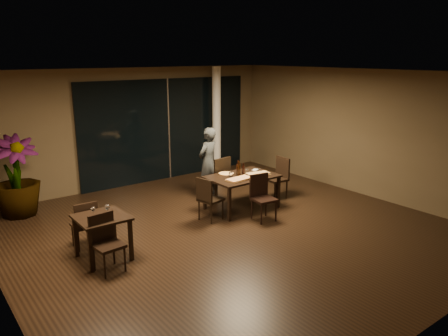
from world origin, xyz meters
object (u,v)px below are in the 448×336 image
chair_side_far (85,222)px  bottle_c (238,167)px  chair_main_right (279,175)px  side_table (102,223)px  diner (208,162)px  potted_plant (16,176)px  chair_main_left (208,197)px  chair_side_near (106,239)px  chair_main_near (262,195)px  main_table (242,179)px  chair_main_far (219,176)px  bottle_b (243,169)px  bottle_a (239,169)px

chair_side_far → bottle_c: size_ratio=2.67×
chair_main_right → side_table: bearing=-80.0°
diner → potted_plant: bearing=-36.9°
chair_main_left → chair_side_near: chair_side_near is taller
side_table → chair_side_near: bearing=-105.1°
chair_main_near → chair_main_right: bearing=40.2°
chair_main_right → chair_side_near: bearing=-75.4°
potted_plant → chair_side_far: bearing=-77.5°
chair_side_near → main_table: bearing=8.8°
side_table → bottle_c: 3.46m
main_table → chair_main_far: bearing=96.2°
side_table → chair_main_left: 2.41m
chair_main_left → chair_side_far: bearing=73.4°
main_table → chair_main_left: (-1.02, -0.16, -0.16)m
chair_main_far → chair_main_left: chair_main_far is taller
chair_main_near → chair_main_right: 1.50m
main_table → chair_main_left: size_ratio=1.64×
potted_plant → bottle_c: (4.02, -2.40, 0.06)m
side_table → bottle_b: (3.47, 0.53, 0.26)m
chair_side_near → chair_main_right: bearing=6.1°
bottle_c → main_table: bearing=-85.0°
chair_main_left → chair_main_right: chair_main_right is taller
chair_main_right → chair_main_left: bearing=-81.2°
main_table → chair_main_near: chair_main_near is taller
chair_side_far → bottle_c: bottle_c is taller
chair_main_right → chair_side_near: size_ratio=1.06×
chair_main_near → bottle_a: 0.86m
main_table → diner: (-0.07, 1.18, 0.16)m
chair_main_left → chair_side_far: chair_main_left is taller
chair_side_far → diner: bearing=-160.1°
bottle_b → chair_side_far: bearing=179.5°
chair_main_near → chair_side_near: (-3.43, -0.17, -0.01)m
chair_side_near → bottle_c: (3.50, 1.03, 0.40)m
chair_side_near → chair_main_left: bearing=11.1°
chair_side_near → bottle_b: bottle_b is taller
chair_main_near → chair_main_right: size_ratio=0.97×
side_table → bottle_b: bottle_b is taller
diner → bottle_c: diner is taller
chair_main_near → potted_plant: bearing=148.2°
chair_side_near → bottle_c: bottle_c is taller
diner → side_table: bearing=8.6°
chair_side_far → side_table: bearing=100.3°
diner → bottle_b: size_ratio=6.37×
main_table → bottle_c: size_ratio=4.62×
main_table → chair_side_near: chair_side_near is taller
main_table → chair_main_near: (-0.08, -0.74, -0.15)m
chair_side_far → bottle_c: 3.50m
chair_main_near → chair_side_near: 3.44m
chair_side_near → side_table: bearing=69.2°
chair_side_far → bottle_a: bottle_a is taller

